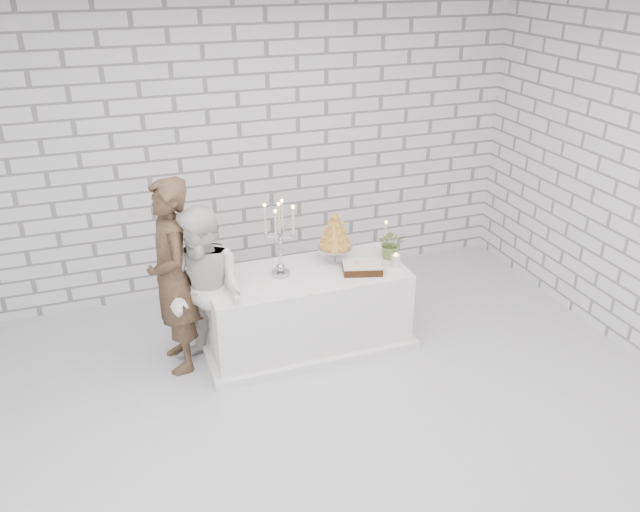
% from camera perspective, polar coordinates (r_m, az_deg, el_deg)
% --- Properties ---
extents(ground, '(6.00, 5.00, 0.01)m').
position_cam_1_polar(ground, '(5.26, 0.29, -14.47)').
color(ground, silver).
rests_on(ground, ground).
extents(ceiling, '(6.00, 5.00, 0.01)m').
position_cam_1_polar(ceiling, '(4.04, 0.38, 20.08)').
color(ceiling, white).
rests_on(ceiling, ground).
extents(wall_back, '(6.00, 0.01, 3.00)m').
position_cam_1_polar(wall_back, '(6.70, -7.05, 9.09)').
color(wall_back, white).
rests_on(wall_back, ground).
extents(cake_table, '(1.80, 0.80, 0.75)m').
position_cam_1_polar(cake_table, '(5.97, -1.20, -4.70)').
color(cake_table, white).
rests_on(cake_table, ground).
extents(groom, '(0.46, 0.67, 1.75)m').
position_cam_1_polar(groom, '(5.59, -12.90, -1.82)').
color(groom, '#382619').
rests_on(groom, ground).
extents(bride, '(0.92, 0.94, 1.52)m').
position_cam_1_polar(bride, '(5.51, -10.07, -3.32)').
color(bride, white).
rests_on(bride, ground).
extents(candelabra, '(0.35, 0.35, 0.70)m').
position_cam_1_polar(candelabra, '(5.60, -3.60, 1.44)').
color(candelabra, '#AAA9B4').
rests_on(candelabra, cake_table).
extents(croquembouche, '(0.33, 0.33, 0.50)m').
position_cam_1_polar(croquembouche, '(5.89, 1.36, 1.69)').
color(croquembouche, '#A9772D').
rests_on(croquembouche, cake_table).
extents(chocolate_cake, '(0.40, 0.34, 0.08)m').
position_cam_1_polar(chocolate_cake, '(5.81, 3.76, -1.01)').
color(chocolate_cake, black).
rests_on(chocolate_cake, cake_table).
extents(pillar_candle, '(0.09, 0.09, 0.12)m').
position_cam_1_polar(pillar_candle, '(5.90, 6.71, -0.45)').
color(pillar_candle, white).
rests_on(pillar_candle, cake_table).
extents(extra_taper, '(0.08, 0.08, 0.32)m').
position_cam_1_polar(extra_taper, '(6.10, 5.80, 1.54)').
color(extra_taper, beige).
rests_on(extra_taper, cake_table).
extents(flowers, '(0.33, 0.31, 0.29)m').
position_cam_1_polar(flowers, '(6.04, 6.35, 1.10)').
color(flowers, '#538237').
rests_on(flowers, cake_table).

